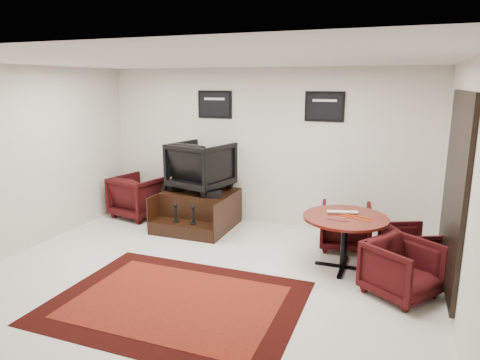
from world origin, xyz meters
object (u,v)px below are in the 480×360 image
shine_podium (199,210)px  armchair_side (138,194)px  table_chair_corner (402,266)px  meeting_table (345,223)px  shine_chair (201,164)px  table_chair_back (346,224)px  table_chair_window (409,246)px

shine_podium → armchair_side: (-1.35, 0.11, 0.15)m
armchair_side → table_chair_corner: bearing=173.8°
shine_podium → meeting_table: size_ratio=1.11×
shine_chair → table_chair_corner: (3.43, -1.62, -0.75)m
shine_podium → shine_chair: bearing=90.0°
shine_chair → meeting_table: bearing=172.3°
table_chair_back → table_chair_corner: size_ratio=1.02×
table_chair_back → shine_podium: bearing=-10.3°
shine_podium → table_chair_window: table_chair_window is taller
table_chair_back → table_chair_window: size_ratio=1.16×
armchair_side → table_chair_window: (4.88, -0.73, -0.11)m
meeting_table → table_chair_corner: size_ratio=1.52×
shine_chair → meeting_table: size_ratio=0.84×
shine_podium → table_chair_back: size_ratio=1.66×
armchair_side → shine_podium: bearing=-172.5°
armchair_side → table_chair_window: armchair_side is taller
shine_podium → table_chair_corner: (3.43, -1.49, 0.08)m
shine_chair → table_chair_corner: size_ratio=1.28×
shine_podium → meeting_table: meeting_table is taller
table_chair_corner → table_chair_back: bearing=66.2°
meeting_table → table_chair_corner: 0.99m
shine_chair → armchair_side: bearing=14.5°
shine_chair → table_chair_back: 2.72m
armchair_side → table_chair_window: bearing=-176.1°
shine_podium → shine_chair: shine_chair is taller
shine_podium → table_chair_window: size_ratio=1.92×
shine_podium → table_chair_corner: 3.74m
armchair_side → meeting_table: bearing=178.0°
table_chair_back → armchair_side: bearing=-11.0°
shine_chair → meeting_table: (2.68, -1.05, -0.46)m
meeting_table → table_chair_window: (0.85, 0.30, -0.33)m
shine_chair → armchair_side: size_ratio=1.10×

